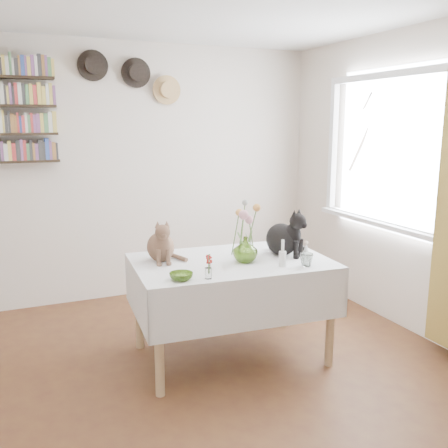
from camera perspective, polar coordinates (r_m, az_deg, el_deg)
name	(u,v)px	position (r m, az deg, el deg)	size (l,w,h in m)	color
room	(207,209)	(2.88, -1.91, 1.73)	(4.08, 4.58, 2.58)	brown
window	(384,163)	(4.58, 17.79, 6.69)	(0.12, 1.52, 1.32)	white
dining_table	(231,284)	(3.70, 0.81, -6.91)	(1.47, 1.00, 0.75)	white
tabby_cat	(160,239)	(3.62, -7.28, -1.74)	(0.21, 0.27, 0.32)	brown
black_cat	(282,231)	(3.78, 6.62, -0.78)	(0.24, 0.31, 0.37)	black
flower_vase	(245,249)	(3.58, 2.45, -2.91)	(0.18, 0.18, 0.19)	#88B144
green_bowl	(181,276)	(3.20, -4.91, -5.99)	(0.15, 0.15, 0.05)	#88B144
drinking_glass	(306,260)	(3.53, 9.40, -4.06)	(0.10, 0.10, 0.09)	white
candlestick	(282,257)	(3.50, 6.70, -3.80)	(0.05, 0.05, 0.19)	white
berry_jar	(208,267)	(3.20, -1.80, -4.90)	(0.04, 0.04, 0.18)	white
porcelain_figurine	(306,247)	(3.90, 9.39, -2.65)	(0.05, 0.05, 0.09)	white
flower_bouquet	(245,215)	(3.54, 2.38, 1.05)	(0.17, 0.12, 0.39)	#4C7233
wall_hats	(133,76)	(4.98, -10.35, 16.28)	(0.98, 0.09, 0.48)	black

